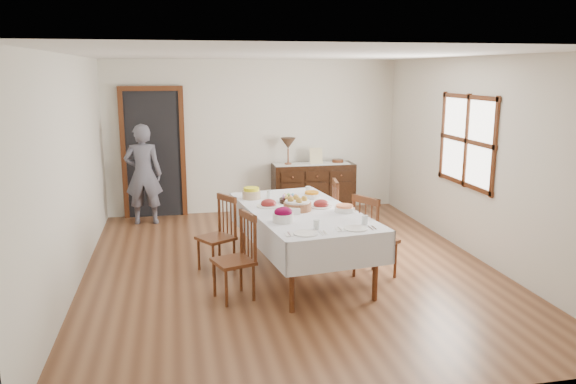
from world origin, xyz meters
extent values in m
plane|color=brown|center=(0.00, 0.00, 0.00)|extent=(6.00, 6.00, 0.00)
cube|color=white|center=(0.00, 0.00, 2.60)|extent=(5.00, 6.00, 0.02)
cube|color=silver|center=(0.00, 3.00, 1.30)|extent=(5.00, 0.02, 2.60)
cube|color=silver|center=(0.00, -3.00, 1.30)|extent=(5.00, 0.02, 2.60)
cube|color=silver|center=(-2.50, 0.00, 1.30)|extent=(0.02, 6.00, 2.60)
cube|color=silver|center=(2.50, 0.00, 1.30)|extent=(0.02, 6.00, 2.60)
cube|color=white|center=(2.49, 0.30, 1.50)|extent=(0.02, 1.30, 1.10)
cube|color=#502612|center=(2.48, 0.30, 1.50)|extent=(0.03, 1.46, 1.26)
cube|color=black|center=(-1.70, 2.96, 1.05)|extent=(0.90, 0.06, 2.10)
cube|color=#502612|center=(-1.70, 2.94, 1.05)|extent=(1.04, 0.08, 2.18)
cube|color=silver|center=(0.09, -0.25, 0.79)|extent=(1.45, 2.44, 0.04)
cylinder|color=#502612|center=(-0.24, -1.30, 0.37)|extent=(0.06, 0.06, 0.75)
cylinder|color=#502612|center=(0.69, -1.18, 0.37)|extent=(0.06, 0.06, 0.75)
cylinder|color=#502612|center=(-0.51, 0.67, 0.37)|extent=(0.06, 0.06, 0.75)
cylinder|color=#502612|center=(0.43, 0.80, 0.37)|extent=(0.06, 0.06, 0.75)
cube|color=silver|center=(-0.49, -0.33, 0.63)|extent=(0.33, 2.33, 0.36)
cube|color=silver|center=(0.67, -0.17, 0.63)|extent=(0.33, 2.33, 0.36)
cube|color=silver|center=(0.25, -1.41, 0.63)|extent=(1.19, 0.18, 0.36)
cube|color=silver|center=(-0.06, 0.90, 0.63)|extent=(1.19, 0.18, 0.36)
cube|color=#502612|center=(-0.79, -0.83, 0.42)|extent=(0.50, 0.50, 0.04)
cylinder|color=#502612|center=(-0.99, -0.73, 0.20)|extent=(0.03, 0.03, 0.40)
cylinder|color=#502612|center=(-0.89, -1.03, 0.20)|extent=(0.03, 0.03, 0.40)
cylinder|color=#502612|center=(-0.68, -0.63, 0.20)|extent=(0.03, 0.03, 0.40)
cylinder|color=#502612|center=(-0.58, -0.93, 0.20)|extent=(0.03, 0.03, 0.40)
cylinder|color=#502612|center=(-0.67, -0.62, 0.68)|extent=(0.04, 0.04, 0.52)
cylinder|color=#502612|center=(-0.56, -0.94, 0.68)|extent=(0.04, 0.04, 0.52)
cube|color=#502612|center=(-0.62, -0.78, 0.91)|extent=(0.15, 0.37, 0.07)
cylinder|color=#502612|center=(-0.64, -0.70, 0.66)|extent=(0.02, 0.02, 0.43)
cylinder|color=#502612|center=(-0.62, -0.78, 0.66)|extent=(0.02, 0.02, 0.43)
cylinder|color=#502612|center=(-0.59, -0.86, 0.66)|extent=(0.02, 0.02, 0.43)
cube|color=#502612|center=(-0.90, 0.09, 0.41)|extent=(0.53, 0.53, 0.04)
cylinder|color=#502612|center=(-1.12, 0.15, 0.20)|extent=(0.03, 0.03, 0.39)
cylinder|color=#502612|center=(-0.96, -0.12, 0.20)|extent=(0.03, 0.03, 0.39)
cylinder|color=#502612|center=(-0.85, 0.31, 0.20)|extent=(0.03, 0.03, 0.39)
cylinder|color=#502612|center=(-0.69, 0.04, 0.20)|extent=(0.03, 0.03, 0.39)
cylinder|color=#502612|center=(-0.84, 0.32, 0.67)|extent=(0.04, 0.04, 0.51)
cylinder|color=#502612|center=(-0.67, 0.04, 0.67)|extent=(0.04, 0.04, 0.51)
cube|color=#502612|center=(-0.75, 0.18, 0.89)|extent=(0.22, 0.33, 0.07)
cylinder|color=#502612|center=(-0.80, 0.25, 0.65)|extent=(0.02, 0.02, 0.42)
cylinder|color=#502612|center=(-0.75, 0.18, 0.65)|extent=(0.02, 0.02, 0.42)
cylinder|color=#502612|center=(-0.71, 0.11, 0.65)|extent=(0.02, 0.02, 0.42)
cube|color=#502612|center=(0.93, -0.52, 0.45)|extent=(0.57, 0.57, 0.04)
cylinder|color=#502612|center=(1.16, -0.59, 0.22)|extent=(0.04, 0.04, 0.43)
cylinder|color=#502612|center=(1.00, -0.29, 0.22)|extent=(0.04, 0.04, 0.43)
cylinder|color=#502612|center=(0.86, -0.75, 0.22)|extent=(0.04, 0.04, 0.43)
cylinder|color=#502612|center=(0.70, -0.46, 0.22)|extent=(0.04, 0.04, 0.43)
cylinder|color=#502612|center=(0.85, -0.77, 0.73)|extent=(0.04, 0.04, 0.56)
cylinder|color=#502612|center=(0.67, -0.46, 0.73)|extent=(0.04, 0.04, 0.56)
cube|color=#502612|center=(0.76, -0.61, 0.97)|extent=(0.23, 0.37, 0.08)
cylinder|color=#502612|center=(0.81, -0.69, 0.71)|extent=(0.02, 0.02, 0.46)
cylinder|color=#502612|center=(0.76, -0.61, 0.71)|extent=(0.02, 0.02, 0.46)
cylinder|color=#502612|center=(0.72, -0.54, 0.71)|extent=(0.02, 0.02, 0.46)
cube|color=#502612|center=(0.88, 0.35, 0.45)|extent=(0.48, 0.48, 0.04)
cylinder|color=#502612|center=(1.02, 0.15, 0.22)|extent=(0.04, 0.04, 0.43)
cylinder|color=#502612|center=(1.08, 0.49, 0.22)|extent=(0.04, 0.04, 0.43)
cylinder|color=#502612|center=(0.69, 0.20, 0.22)|extent=(0.04, 0.04, 0.43)
cylinder|color=#502612|center=(0.74, 0.54, 0.22)|extent=(0.04, 0.04, 0.43)
cylinder|color=#502612|center=(0.66, 0.20, 0.73)|extent=(0.04, 0.04, 0.56)
cylinder|color=#502612|center=(0.72, 0.55, 0.73)|extent=(0.04, 0.04, 0.56)
cube|color=#502612|center=(0.69, 0.37, 0.97)|extent=(0.10, 0.40, 0.08)
cylinder|color=#502612|center=(0.68, 0.29, 0.71)|extent=(0.02, 0.02, 0.46)
cylinder|color=#502612|center=(0.69, 0.37, 0.71)|extent=(0.02, 0.02, 0.46)
cylinder|color=#502612|center=(0.71, 0.46, 0.71)|extent=(0.02, 0.02, 0.46)
cube|color=black|center=(0.98, 2.72, 0.42)|extent=(1.41, 0.47, 0.84)
cube|color=black|center=(0.56, 2.48, 0.68)|extent=(0.39, 0.02, 0.17)
sphere|color=brown|center=(0.56, 2.46, 0.68)|extent=(0.03, 0.03, 0.03)
cube|color=black|center=(0.98, 2.48, 0.68)|extent=(0.39, 0.02, 0.17)
sphere|color=brown|center=(0.98, 2.46, 0.68)|extent=(0.03, 0.03, 0.03)
cube|color=black|center=(1.40, 2.48, 0.68)|extent=(0.39, 0.02, 0.17)
sphere|color=brown|center=(1.40, 2.46, 0.68)|extent=(0.03, 0.03, 0.03)
imported|color=#585764|center=(-1.86, 2.51, 0.86)|extent=(0.56, 0.38, 1.72)
cylinder|color=brown|center=(0.04, -0.27, 0.85)|extent=(0.33, 0.33, 0.10)
cylinder|color=silver|center=(0.04, -0.27, 0.91)|extent=(0.30, 0.30, 0.02)
sphere|color=#AF8130|center=(0.12, -0.27, 0.94)|extent=(0.08, 0.08, 0.08)
sphere|color=#AF8130|center=(0.04, -0.19, 0.94)|extent=(0.08, 0.08, 0.08)
sphere|color=#AF8130|center=(-0.04, -0.27, 0.94)|extent=(0.08, 0.08, 0.08)
sphere|color=#AF8130|center=(0.04, -0.36, 0.94)|extent=(0.08, 0.08, 0.08)
cylinder|color=black|center=(0.03, 0.14, 0.83)|extent=(0.26, 0.26, 0.05)
ellipsoid|color=pink|center=(0.10, 0.14, 0.88)|extent=(0.05, 0.05, 0.06)
ellipsoid|color=#70BDE5|center=(0.08, 0.19, 0.88)|extent=(0.05, 0.05, 0.06)
ellipsoid|color=#A1E26D|center=(0.03, 0.21, 0.88)|extent=(0.05, 0.05, 0.06)
ellipsoid|color=#ECC554|center=(-0.02, 0.19, 0.88)|extent=(0.05, 0.05, 0.06)
ellipsoid|color=#CA8FDD|center=(-0.04, 0.14, 0.88)|extent=(0.05, 0.05, 0.06)
ellipsoid|color=#EDC65D|center=(-0.02, 0.09, 0.88)|extent=(0.05, 0.05, 0.06)
ellipsoid|color=pink|center=(0.03, 0.07, 0.88)|extent=(0.05, 0.05, 0.06)
ellipsoid|color=#70BDE5|center=(0.08, 0.09, 0.88)|extent=(0.05, 0.05, 0.06)
cylinder|color=white|center=(-0.27, -0.02, 0.81)|extent=(0.29, 0.29, 0.01)
ellipsoid|color=maroon|center=(-0.27, -0.02, 0.84)|extent=(0.19, 0.16, 0.11)
cylinder|color=white|center=(0.35, -0.18, 0.82)|extent=(0.27, 0.27, 0.02)
ellipsoid|color=maroon|center=(0.35, -0.18, 0.85)|extent=(0.19, 0.16, 0.11)
cylinder|color=white|center=(-0.22, -0.74, 0.85)|extent=(0.23, 0.23, 0.09)
ellipsoid|color=maroon|center=(-0.22, -0.74, 0.92)|extent=(0.20, 0.17, 0.11)
cylinder|color=white|center=(0.35, 0.31, 0.84)|extent=(0.20, 0.20, 0.06)
cylinder|color=orange|center=(0.35, 0.31, 0.88)|extent=(0.18, 0.18, 0.03)
cylinder|color=tan|center=(-0.41, 0.45, 0.86)|extent=(0.24, 0.24, 0.10)
cylinder|color=yellow|center=(-0.41, 0.45, 0.93)|extent=(0.20, 0.20, 0.04)
cylinder|color=white|center=(0.56, -0.45, 0.83)|extent=(0.24, 0.24, 0.06)
cylinder|color=#FA8A53|center=(0.56, -0.45, 0.87)|extent=(0.20, 0.20, 0.02)
cube|color=white|center=(-0.05, -0.44, 0.84)|extent=(0.15, 0.11, 0.07)
cylinder|color=white|center=(-0.09, -1.24, 0.81)|extent=(0.25, 0.25, 0.01)
cube|color=silver|center=(-0.26, -1.24, 0.81)|extent=(0.10, 0.13, 0.01)
cube|color=silver|center=(-0.26, -1.24, 0.82)|extent=(0.04, 0.16, 0.01)
cube|color=silver|center=(0.07, -1.24, 0.81)|extent=(0.04, 0.18, 0.01)
cube|color=silver|center=(0.11, -1.24, 0.81)|extent=(0.04, 0.14, 0.01)
cylinder|color=white|center=(0.06, -1.09, 0.86)|extent=(0.07, 0.07, 0.10)
cylinder|color=white|center=(0.46, -1.17, 0.81)|extent=(0.25, 0.25, 0.01)
cube|color=silver|center=(0.29, -1.17, 0.81)|extent=(0.10, 0.13, 0.01)
cube|color=silver|center=(0.29, -1.17, 0.82)|extent=(0.04, 0.16, 0.01)
cube|color=silver|center=(0.62, -1.17, 0.81)|extent=(0.04, 0.18, 0.01)
cube|color=silver|center=(0.66, -1.17, 0.81)|extent=(0.04, 0.14, 0.01)
cylinder|color=white|center=(0.61, -1.02, 0.86)|extent=(0.07, 0.07, 0.10)
cylinder|color=white|center=(-0.18, 0.42, 0.86)|extent=(0.06, 0.06, 0.10)
cylinder|color=white|center=(0.37, 0.58, 0.86)|extent=(0.07, 0.07, 0.10)
cube|color=silver|center=(0.94, 2.71, 0.85)|extent=(1.30, 0.35, 0.01)
cylinder|color=brown|center=(0.53, 2.71, 0.86)|extent=(0.12, 0.12, 0.03)
cylinder|color=brown|center=(0.53, 2.71, 1.00)|extent=(0.02, 0.02, 0.25)
cone|color=#412D1E|center=(0.53, 2.71, 1.21)|extent=(0.26, 0.26, 0.18)
cube|color=beige|center=(1.02, 2.70, 0.98)|extent=(0.22, 0.08, 0.28)
cylinder|color=#502612|center=(1.42, 2.75, 0.87)|extent=(0.20, 0.20, 0.06)
camera|label=1|loc=(-1.35, -6.54, 2.43)|focal=35.00mm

